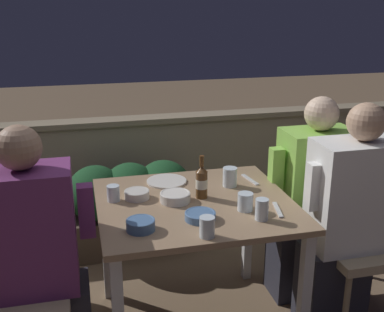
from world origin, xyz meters
TOP-DOWN VIEW (x-y plane):
  - parapet_wall at (0.00, 1.41)m, footprint 9.00×0.18m
  - dining_table at (0.00, 0.00)m, footprint 0.97×0.88m
  - planter_hedge at (-0.22, 0.96)m, footprint 0.87×0.47m
  - person_purple_stripe at (-0.75, -0.17)m, footprint 0.48×0.26m
  - chair_right_near at (0.99, -0.16)m, footprint 0.45×0.45m
  - person_white_polo at (0.78, -0.16)m, footprint 0.52×0.26m
  - chair_right_far at (0.93, 0.17)m, footprint 0.45×0.45m
  - person_green_blouse at (0.72, 0.17)m, footprint 0.48×0.26m
  - beer_bottle at (0.04, 0.04)m, footprint 0.06×0.06m
  - plate_0 at (-0.09, 0.30)m, footprint 0.22×0.22m
  - bowl_0 at (-0.31, -0.25)m, footprint 0.13×0.13m
  - bowl_1 at (-0.28, 0.11)m, footprint 0.13×0.13m
  - bowl_2 at (-0.10, 0.02)m, footprint 0.15×0.15m
  - bowl_3 at (-0.03, -0.21)m, footprint 0.14×0.14m
  - glass_cup_0 at (0.21, -0.16)m, footprint 0.08×0.08m
  - glass_cup_1 at (0.23, 0.16)m, footprint 0.08×0.08m
  - glass_cup_2 at (0.25, -0.27)m, footprint 0.06×0.06m
  - glass_cup_3 at (-0.40, 0.11)m, footprint 0.06×0.06m
  - glass_cup_4 at (-0.04, -0.37)m, footprint 0.07×0.07m
  - fork_0 at (0.37, 0.21)m, footprint 0.05×0.17m
  - fork_1 at (0.36, -0.20)m, footprint 0.05×0.17m

SIDE VIEW (x-z plane):
  - planter_hedge at x=-0.22m, z-range 0.04..0.67m
  - parapet_wall at x=0.00m, z-range 0.01..0.85m
  - chair_right_near at x=0.99m, z-range 0.10..1.03m
  - chair_right_far at x=0.93m, z-range 0.10..1.03m
  - person_green_blouse at x=0.72m, z-range 0.00..1.21m
  - person_white_polo at x=0.78m, z-range 0.00..1.24m
  - person_purple_stripe at x=-0.75m, z-range 0.01..1.24m
  - dining_table at x=0.00m, z-range 0.28..1.02m
  - fork_0 at x=0.37m, z-range 0.74..0.75m
  - fork_1 at x=0.36m, z-range 0.74..0.75m
  - plate_0 at x=-0.09m, z-range 0.74..0.75m
  - bowl_3 at x=-0.03m, z-range 0.75..0.78m
  - bowl_1 at x=-0.28m, z-range 0.75..0.79m
  - bowl_2 at x=-0.10m, z-range 0.75..0.79m
  - bowl_0 at x=-0.31m, z-range 0.75..0.80m
  - glass_cup_3 at x=-0.40m, z-range 0.74..0.83m
  - glass_cup_0 at x=0.21m, z-range 0.74..0.83m
  - glass_cup_4 at x=-0.04m, z-range 0.74..0.83m
  - glass_cup_2 at x=0.25m, z-range 0.74..0.84m
  - glass_cup_1 at x=0.23m, z-range 0.74..0.85m
  - beer_bottle at x=0.04m, z-range 0.72..0.94m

